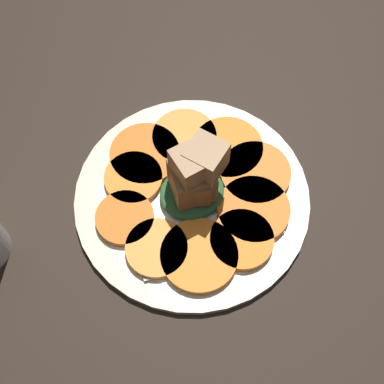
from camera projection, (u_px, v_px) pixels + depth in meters
table_slab at (192, 203)px, 66.36cm from camera, size 120.00×120.00×2.00cm
plate at (192, 198)px, 65.00cm from camera, size 28.50×28.50×1.05cm
carrot_slice_0 at (228, 148)px, 66.98cm from camera, size 8.87×8.87×0.91cm
carrot_slice_1 at (184, 137)px, 67.68cm from camera, size 8.17×8.17×0.91cm
carrot_slice_2 at (145, 154)px, 66.56cm from camera, size 8.77×8.77×0.91cm
carrot_slice_3 at (133, 178)px, 65.05cm from camera, size 7.13×7.13×0.91cm
carrot_slice_4 at (125, 218)px, 62.67cm from camera, size 6.93×6.93×0.91cm
carrot_slice_5 at (157, 248)px, 60.98cm from camera, size 7.18×7.18×0.91cm
carrot_slice_6 at (199, 255)px, 60.59cm from camera, size 8.91×8.91×0.91cm
carrot_slice_7 at (242, 240)px, 61.46cm from camera, size 7.42×7.42×0.91cm
carrot_slice_8 at (254, 210)px, 63.16cm from camera, size 8.65×8.65×0.91cm
carrot_slice_9 at (255, 173)px, 65.37cm from camera, size 8.63×8.63×0.91cm
center_pile at (195, 178)px, 60.78cm from camera, size 8.33×7.08×9.58cm
fork at (210, 251)px, 61.10cm from camera, size 17.21×4.39×0.40cm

